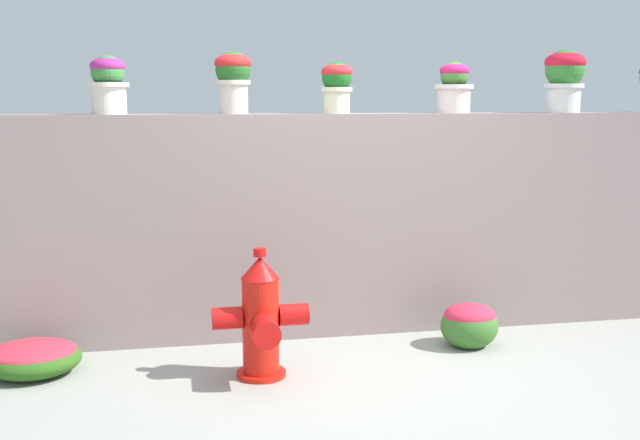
{
  "coord_description": "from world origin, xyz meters",
  "views": [
    {
      "loc": [
        -1.26,
        -4.44,
        1.71
      ],
      "look_at": [
        -0.21,
        0.8,
        0.87
      ],
      "focal_mm": 43.47,
      "sensor_mm": 36.0,
      "label": 1
    }
  ],
  "objects": [
    {
      "name": "potted_plant_5",
      "position": [
        1.69,
        0.97,
        1.88
      ],
      "size": [
        0.3,
        0.3,
        0.47
      ],
      "color": "silver",
      "rests_on": "stone_wall"
    },
    {
      "name": "stone_wall",
      "position": [
        0.0,
        1.0,
        0.8
      ],
      "size": [
        5.72,
        0.32,
        1.6
      ],
      "primitive_type": "cube",
      "color": "gray",
      "rests_on": "ground"
    },
    {
      "name": "flower_bush_right",
      "position": [
        0.78,
        0.45,
        0.17
      ],
      "size": [
        0.4,
        0.36,
        0.32
      ],
      "color": "#3C722C",
      "rests_on": "ground"
    },
    {
      "name": "flower_bush_left",
      "position": [
        -2.12,
        0.46,
        0.11
      ],
      "size": [
        0.6,
        0.54,
        0.21
      ],
      "color": "#2D5C1A",
      "rests_on": "ground"
    },
    {
      "name": "fire_hydrant",
      "position": [
        -0.72,
        0.13,
        0.37
      ],
      "size": [
        0.59,
        0.47,
        0.81
      ],
      "color": "red",
      "rests_on": "ground"
    },
    {
      "name": "potted_plant_3",
      "position": [
        -0.06,
        0.97,
        1.82
      ],
      "size": [
        0.22,
        0.22,
        0.36
      ],
      "color": "beige",
      "rests_on": "stone_wall"
    },
    {
      "name": "ground_plane",
      "position": [
        0.0,
        0.0,
        0.0
      ],
      "size": [
        24.0,
        24.0,
        0.0
      ],
      "primitive_type": "plane",
      "color": "#999B92"
    },
    {
      "name": "potted_plant_1",
      "position": [
        -1.63,
        1.02,
        1.82
      ],
      "size": [
        0.28,
        0.28,
        0.39
      ],
      "color": "silver",
      "rests_on": "stone_wall"
    },
    {
      "name": "potted_plant_4",
      "position": [
        0.83,
        1.01,
        1.8
      ],
      "size": [
        0.28,
        0.28,
        0.37
      ],
      "color": "silver",
      "rests_on": "stone_wall"
    },
    {
      "name": "potted_plant_2",
      "position": [
        -0.79,
        0.98,
        1.86
      ],
      "size": [
        0.26,
        0.26,
        0.43
      ],
      "color": "beige",
      "rests_on": "stone_wall"
    }
  ]
}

